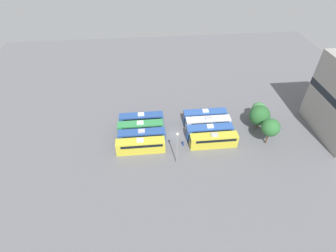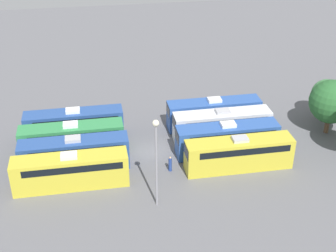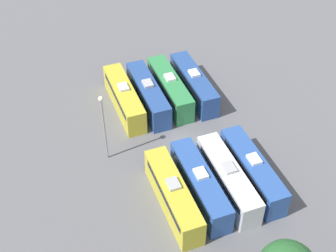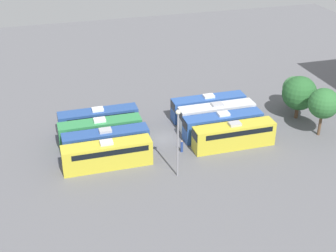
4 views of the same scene
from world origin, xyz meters
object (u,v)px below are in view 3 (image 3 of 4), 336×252
Objects in this scene: bus_2 at (148,94)px; worker_person at (157,154)px; bus_7 at (173,195)px; bus_3 at (124,98)px; bus_5 at (228,179)px; bus_1 at (170,88)px; bus_6 at (200,185)px; light_pole at (103,119)px; bus_0 at (194,84)px; bus_4 at (252,170)px.

bus_2 is 10.05m from worker_person.
bus_3 is at bearing -89.61° from bus_7.
worker_person is at bearing -52.15° from bus_5.
bus_3 is at bearing -69.65° from bus_5.
bus_5 is 1.00× the size of bus_7.
bus_7 is 6.57× the size of worker_person.
bus_6 is (2.98, 16.85, 0.00)m from bus_1.
bus_5 is (-6.41, 17.27, 0.00)m from bus_3.
light_pole reaches higher than worker_person.
bus_3 is 18.42m from bus_5.
light_pole reaches higher than bus_1.
light_pole is at bearing -23.01° from worker_person.
bus_6 is at bearing -174.17° from bus_7.
bus_5 is at bearing 110.35° from bus_3.
light_pole is (4.57, -9.45, 4.18)m from bus_7.
worker_person is at bearing 47.97° from bus_0.
bus_2 is (3.13, 0.25, 0.00)m from bus_1.
bus_2 is 1.00× the size of bus_3.
bus_1 is 17.11m from bus_6.
bus_4 is 17.21m from light_pole.
light_pole reaches higher than bus_4.
light_pole reaches higher than bus_6.
bus_3 and bus_7 have the same top height.
light_pole reaches higher than bus_5.
bus_6 is at bearing -1.20° from bus_4.
bus_4 is at bearing -178.80° from bus_7.
bus_6 is 3.19m from bus_7.
bus_3 is 1.00× the size of bus_4.
bus_4 is (0.16, 16.73, 0.00)m from bus_0.
bus_6 is (3.11, -0.29, 0.00)m from bus_5.
bus_0 is at bearing -90.54° from bus_4.
light_pole is at bearing 28.02° from bus_0.
bus_4 is 1.00× the size of bus_6.
bus_6 is (6.31, 16.60, 0.00)m from bus_0.
worker_person is (2.46, -6.88, -1.05)m from bus_6.
light_pole is (10.85, -9.41, 4.18)m from bus_5.
bus_3 and bus_4 have the same top height.
bus_3 is at bearing -6.87° from bus_2.
bus_0 is 17.76m from bus_6.
bus_5 is 14.96m from light_pole.
bus_6 is 1.25× the size of light_pole.
bus_4 is at bearing 100.59° from bus_1.
bus_4 is (-6.31, 16.73, 0.00)m from bus_2.
bus_1 and bus_7 have the same top height.
bus_0 reaches higher than worker_person.
bus_5 is at bearing 100.94° from bus_2.
worker_person is (5.57, -7.16, -1.05)m from bus_5.
bus_4 is 3.05m from bus_5.
bus_3 is (6.27, -0.13, 0.00)m from bus_1.
light_pole is at bearing -33.66° from bus_4.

